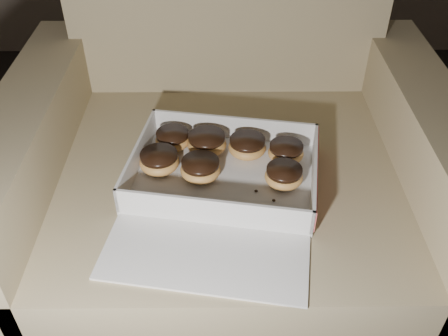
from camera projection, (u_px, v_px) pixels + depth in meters
The scene contains 13 objects.
armchair at pixel (228, 188), 1.21m from camera, with size 0.96×0.81×1.00m.
bakery_box at pixel (222, 186), 0.99m from camera, with size 0.43×0.48×0.06m.
donut_a at pixel (207, 143), 1.07m from camera, with size 0.09×0.09×0.04m.
donut_b at pixel (286, 152), 1.05m from camera, with size 0.08×0.08×0.04m.
donut_c at pixel (201, 168), 1.01m from camera, with size 0.08×0.08×0.04m.
donut_d at pixel (284, 176), 0.99m from camera, with size 0.08×0.08×0.04m.
donut_e at pixel (173, 139), 1.09m from camera, with size 0.08×0.08×0.04m.
donut_f at pixel (247, 146), 1.07m from camera, with size 0.08×0.08×0.04m.
donut_g at pixel (159, 161), 1.03m from camera, with size 0.08×0.08×0.04m.
crumb_a at pixel (256, 191), 0.99m from camera, with size 0.01×0.01×0.00m, color black.
crumb_b at pixel (164, 172), 1.03m from camera, with size 0.01×0.01×0.00m, color black.
crumb_c at pixel (202, 182), 1.01m from camera, with size 0.01×0.01×0.00m, color black.
crumb_d at pixel (274, 200), 0.97m from camera, with size 0.01×0.01×0.00m, color black.
Camera 1 is at (-0.27, -0.02, 1.12)m, focal length 40.00 mm.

